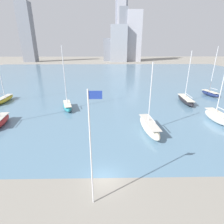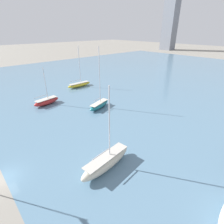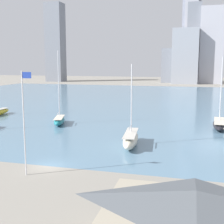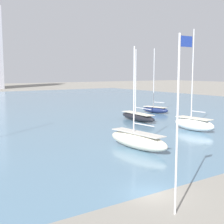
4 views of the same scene
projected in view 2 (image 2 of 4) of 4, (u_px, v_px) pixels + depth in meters
The scene contains 6 objects.
ground_plane at pixel (4, 179), 24.81m from camera, with size 500.00×500.00×0.00m, color gray.
harbor_water at pixel (206, 84), 67.29m from camera, with size 180.00×140.00×0.00m.
sailboat_teal at pixel (99, 105), 46.54m from camera, with size 4.22×7.99×15.56m.
sailboat_red at pixel (46, 101), 48.71m from camera, with size 3.30×7.64×10.19m.
sailboat_yellow at pixel (79, 84), 63.75m from camera, with size 2.05×9.30×14.09m.
sailboat_cream at pixel (106, 162), 26.27m from camera, with size 3.22×9.89×12.88m.
Camera 2 is at (23.86, -0.96, 19.25)m, focal length 28.00 mm.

